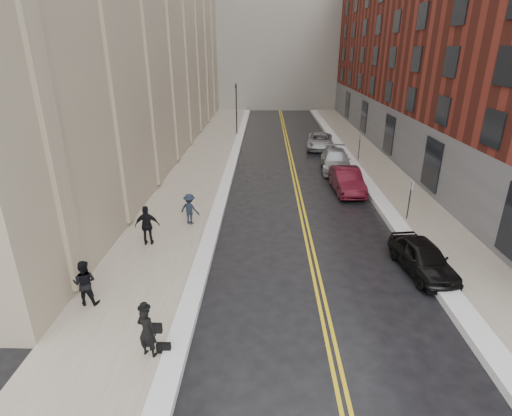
{
  "coord_description": "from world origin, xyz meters",
  "views": [
    {
      "loc": [
        0.41,
        -11.51,
        8.52
      ],
      "look_at": [
        -0.01,
        5.67,
        1.6
      ],
      "focal_mm": 28.0,
      "sensor_mm": 36.0,
      "label": 1
    }
  ],
  "objects_px": {
    "car_silver_far": "(320,141)",
    "pedestrian_b": "(190,209)",
    "car_maroon": "(347,180)",
    "car_silver_near": "(336,160)",
    "pedestrian_main": "(147,332)",
    "car_black": "(423,258)",
    "pedestrian_a": "(85,283)",
    "pedestrian_c": "(147,225)"
  },
  "relations": [
    {
      "from": "car_black",
      "to": "pedestrian_c",
      "type": "height_order",
      "value": "pedestrian_c"
    },
    {
      "from": "car_black",
      "to": "pedestrian_main",
      "type": "relative_size",
      "value": 2.36
    },
    {
      "from": "car_silver_far",
      "to": "pedestrian_main",
      "type": "xyz_separation_m",
      "value": [
        -8.25,
        -26.66,
        0.3
      ]
    },
    {
      "from": "pedestrian_main",
      "to": "pedestrian_b",
      "type": "relative_size",
      "value": 1.03
    },
    {
      "from": "car_black",
      "to": "pedestrian_b",
      "type": "bearing_deg",
      "value": 149.73
    },
    {
      "from": "pedestrian_b",
      "to": "car_black",
      "type": "bearing_deg",
      "value": 176.98
    },
    {
      "from": "car_black",
      "to": "car_maroon",
      "type": "distance_m",
      "value": 9.88
    },
    {
      "from": "car_silver_near",
      "to": "car_silver_far",
      "type": "distance_m",
      "value": 6.92
    },
    {
      "from": "car_silver_far",
      "to": "car_maroon",
      "type": "bearing_deg",
      "value": -81.31
    },
    {
      "from": "car_maroon",
      "to": "pedestrian_c",
      "type": "xyz_separation_m",
      "value": [
        -10.45,
        -7.88,
        0.33
      ]
    },
    {
      "from": "car_black",
      "to": "car_silver_near",
      "type": "bearing_deg",
      "value": 86.89
    },
    {
      "from": "car_silver_near",
      "to": "pedestrian_main",
      "type": "distance_m",
      "value": 21.53
    },
    {
      "from": "car_black",
      "to": "pedestrian_b",
      "type": "height_order",
      "value": "pedestrian_b"
    },
    {
      "from": "pedestrian_c",
      "to": "car_silver_far",
      "type": "bearing_deg",
      "value": -125.26
    },
    {
      "from": "car_black",
      "to": "car_maroon",
      "type": "height_order",
      "value": "car_maroon"
    },
    {
      "from": "car_silver_near",
      "to": "pedestrian_c",
      "type": "bearing_deg",
      "value": -125.29
    },
    {
      "from": "car_silver_near",
      "to": "car_black",
      "type": "bearing_deg",
      "value": -81.05
    },
    {
      "from": "pedestrian_b",
      "to": "pedestrian_main",
      "type": "bearing_deg",
      "value": 112.38
    },
    {
      "from": "car_black",
      "to": "pedestrian_a",
      "type": "relative_size",
      "value": 2.32
    },
    {
      "from": "car_silver_near",
      "to": "car_silver_far",
      "type": "relative_size",
      "value": 1.05
    },
    {
      "from": "car_black",
      "to": "car_maroon",
      "type": "bearing_deg",
      "value": 89.56
    },
    {
      "from": "pedestrian_a",
      "to": "pedestrian_b",
      "type": "distance_m",
      "value": 7.32
    },
    {
      "from": "car_silver_near",
      "to": "pedestrian_a",
      "type": "relative_size",
      "value": 3.05
    },
    {
      "from": "pedestrian_a",
      "to": "car_maroon",
      "type": "bearing_deg",
      "value": -134.79
    },
    {
      "from": "car_black",
      "to": "pedestrian_a",
      "type": "height_order",
      "value": "pedestrian_a"
    },
    {
      "from": "car_maroon",
      "to": "pedestrian_a",
      "type": "distance_m",
      "value": 16.87
    },
    {
      "from": "pedestrian_main",
      "to": "pedestrian_a",
      "type": "distance_m",
      "value": 3.78
    },
    {
      "from": "car_silver_far",
      "to": "pedestrian_c",
      "type": "height_order",
      "value": "pedestrian_c"
    },
    {
      "from": "pedestrian_main",
      "to": "pedestrian_a",
      "type": "bearing_deg",
      "value": -22.12
    },
    {
      "from": "pedestrian_a",
      "to": "pedestrian_main",
      "type": "bearing_deg",
      "value": 136.67
    },
    {
      "from": "car_silver_near",
      "to": "car_silver_far",
      "type": "height_order",
      "value": "car_silver_near"
    },
    {
      "from": "pedestrian_b",
      "to": "car_maroon",
      "type": "bearing_deg",
      "value": -128.57
    },
    {
      "from": "car_silver_near",
      "to": "car_silver_far",
      "type": "bearing_deg",
      "value": 97.18
    },
    {
      "from": "car_silver_near",
      "to": "pedestrian_b",
      "type": "height_order",
      "value": "pedestrian_b"
    },
    {
      "from": "car_black",
      "to": "car_maroon",
      "type": "xyz_separation_m",
      "value": [
        -1.24,
        9.8,
        0.09
      ]
    },
    {
      "from": "pedestrian_main",
      "to": "pedestrian_b",
      "type": "bearing_deg",
      "value": -68.49
    },
    {
      "from": "car_silver_far",
      "to": "pedestrian_b",
      "type": "relative_size",
      "value": 3.03
    },
    {
      "from": "car_silver_far",
      "to": "pedestrian_a",
      "type": "height_order",
      "value": "pedestrian_a"
    },
    {
      "from": "pedestrian_a",
      "to": "pedestrian_b",
      "type": "xyz_separation_m",
      "value": [
        2.4,
        6.92,
        -0.04
      ]
    },
    {
      "from": "car_silver_near",
      "to": "pedestrian_b",
      "type": "relative_size",
      "value": 3.19
    },
    {
      "from": "pedestrian_a",
      "to": "pedestrian_b",
      "type": "bearing_deg",
      "value": -111.62
    },
    {
      "from": "car_silver_far",
      "to": "pedestrian_c",
      "type": "relative_size",
      "value": 2.61
    }
  ]
}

